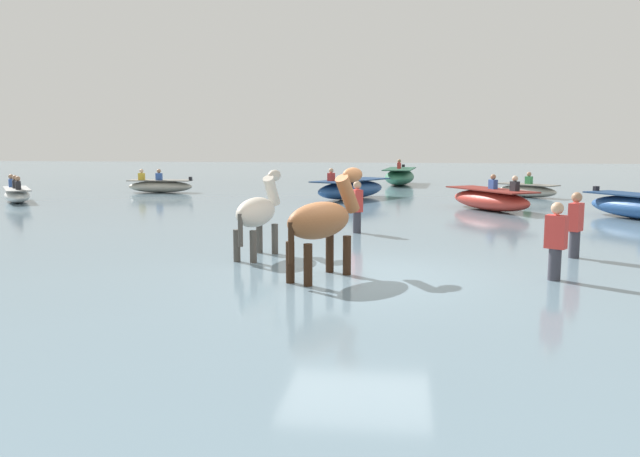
{
  "coord_description": "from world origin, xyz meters",
  "views": [
    {
      "loc": [
        0.75,
        -10.49,
        2.61
      ],
      "look_at": [
        -0.92,
        2.1,
        0.86
      ],
      "focal_mm": 35.95,
      "sensor_mm": 36.0,
      "label": 1
    }
  ],
  "objects_px": {
    "boat_distant_east": "(351,189)",
    "person_wading_mid": "(357,212)",
    "boat_distant_west": "(527,190)",
    "boat_far_inshore": "(17,194)",
    "boat_near_port": "(490,199)",
    "boat_far_offshore": "(160,186)",
    "boat_mid_channel": "(400,177)",
    "horse_trailing_pinto": "(258,214)",
    "horse_lead_chestnut": "(323,223)",
    "person_onlooker_left": "(575,232)",
    "person_wading_close": "(555,249)"
  },
  "relations": [
    {
      "from": "boat_mid_channel",
      "to": "boat_far_offshore",
      "type": "relative_size",
      "value": 1.47
    },
    {
      "from": "boat_distant_west",
      "to": "boat_far_offshore",
      "type": "height_order",
      "value": "boat_far_offshore"
    },
    {
      "from": "boat_far_offshore",
      "to": "horse_lead_chestnut",
      "type": "bearing_deg",
      "value": -60.58
    },
    {
      "from": "boat_near_port",
      "to": "boat_distant_east",
      "type": "bearing_deg",
      "value": 144.23
    },
    {
      "from": "boat_distant_west",
      "to": "boat_distant_east",
      "type": "xyz_separation_m",
      "value": [
        -6.92,
        -1.69,
        0.11
      ]
    },
    {
      "from": "boat_mid_channel",
      "to": "boat_near_port",
      "type": "height_order",
      "value": "boat_mid_channel"
    },
    {
      "from": "person_onlooker_left",
      "to": "person_wading_close",
      "type": "distance_m",
      "value": 2.28
    },
    {
      "from": "boat_distant_west",
      "to": "boat_far_inshore",
      "type": "height_order",
      "value": "boat_distant_west"
    },
    {
      "from": "horse_trailing_pinto",
      "to": "boat_far_inshore",
      "type": "bearing_deg",
      "value": 139.14
    },
    {
      "from": "person_wading_mid",
      "to": "person_wading_close",
      "type": "height_order",
      "value": "same"
    },
    {
      "from": "boat_far_inshore",
      "to": "person_wading_mid",
      "type": "distance_m",
      "value": 14.48
    },
    {
      "from": "horse_trailing_pinto",
      "to": "boat_distant_west",
      "type": "relative_size",
      "value": 0.82
    },
    {
      "from": "boat_mid_channel",
      "to": "boat_far_inshore",
      "type": "relative_size",
      "value": 1.51
    },
    {
      "from": "horse_lead_chestnut",
      "to": "boat_distant_west",
      "type": "bearing_deg",
      "value": 69.05
    },
    {
      "from": "person_wading_close",
      "to": "boat_far_inshore",
      "type": "bearing_deg",
      "value": 145.89
    },
    {
      "from": "horse_trailing_pinto",
      "to": "boat_far_offshore",
      "type": "relative_size",
      "value": 0.71
    },
    {
      "from": "horse_trailing_pinto",
      "to": "boat_distant_west",
      "type": "bearing_deg",
      "value": 61.98
    },
    {
      "from": "boat_mid_channel",
      "to": "person_wading_close",
      "type": "bearing_deg",
      "value": -83.13
    },
    {
      "from": "boat_near_port",
      "to": "boat_far_inshore",
      "type": "distance_m",
      "value": 16.96
    },
    {
      "from": "boat_distant_west",
      "to": "boat_far_offshore",
      "type": "relative_size",
      "value": 0.86
    },
    {
      "from": "horse_trailing_pinto",
      "to": "boat_far_offshore",
      "type": "bearing_deg",
      "value": 117.9
    },
    {
      "from": "boat_near_port",
      "to": "person_wading_close",
      "type": "distance_m",
      "value": 10.67
    },
    {
      "from": "boat_far_offshore",
      "to": "person_wading_mid",
      "type": "xyz_separation_m",
      "value": [
        9.41,
        -11.11,
        0.22
      ]
    },
    {
      "from": "person_wading_mid",
      "to": "person_wading_close",
      "type": "xyz_separation_m",
      "value": [
        3.58,
        -4.94,
        0.0
      ]
    },
    {
      "from": "boat_distant_west",
      "to": "boat_far_inshore",
      "type": "relative_size",
      "value": 0.89
    },
    {
      "from": "boat_far_offshore",
      "to": "person_onlooker_left",
      "type": "height_order",
      "value": "person_onlooker_left"
    },
    {
      "from": "boat_distant_east",
      "to": "boat_mid_channel",
      "type": "bearing_deg",
      "value": 77.75
    },
    {
      "from": "boat_distant_west",
      "to": "person_onlooker_left",
      "type": "xyz_separation_m",
      "value": [
        -1.59,
        -13.7,
        0.24
      ]
    },
    {
      "from": "boat_mid_channel",
      "to": "person_wading_close",
      "type": "relative_size",
      "value": 2.58
    },
    {
      "from": "boat_mid_channel",
      "to": "boat_distant_east",
      "type": "bearing_deg",
      "value": -102.25
    },
    {
      "from": "boat_near_port",
      "to": "boat_far_inshore",
      "type": "relative_size",
      "value": 1.29
    },
    {
      "from": "boat_mid_channel",
      "to": "boat_far_inshore",
      "type": "distance_m",
      "value": 17.82
    },
    {
      "from": "boat_distant_east",
      "to": "person_wading_mid",
      "type": "distance_m",
      "value": 9.24
    },
    {
      "from": "boat_far_offshore",
      "to": "boat_near_port",
      "type": "relative_size",
      "value": 0.8
    },
    {
      "from": "horse_trailing_pinto",
      "to": "boat_far_inshore",
      "type": "height_order",
      "value": "horse_trailing_pinto"
    },
    {
      "from": "horse_lead_chestnut",
      "to": "boat_distant_west",
      "type": "relative_size",
      "value": 0.87
    },
    {
      "from": "boat_distant_east",
      "to": "person_wading_mid",
      "type": "relative_size",
      "value": 2.49
    },
    {
      "from": "horse_trailing_pinto",
      "to": "boat_far_inshore",
      "type": "xyz_separation_m",
      "value": [
        -11.37,
        9.83,
        -0.56
      ]
    },
    {
      "from": "boat_distant_west",
      "to": "boat_near_port",
      "type": "bearing_deg",
      "value": -112.04
    },
    {
      "from": "boat_far_inshore",
      "to": "person_wading_close",
      "type": "height_order",
      "value": "person_wading_close"
    },
    {
      "from": "boat_far_offshore",
      "to": "boat_far_inshore",
      "type": "distance_m",
      "value": 6.02
    },
    {
      "from": "boat_distant_west",
      "to": "boat_near_port",
      "type": "relative_size",
      "value": 0.69
    },
    {
      "from": "boat_distant_west",
      "to": "person_onlooker_left",
      "type": "distance_m",
      "value": 13.8
    },
    {
      "from": "boat_distant_east",
      "to": "boat_far_inshore",
      "type": "relative_size",
      "value": 1.46
    },
    {
      "from": "horse_trailing_pinto",
      "to": "boat_far_inshore",
      "type": "relative_size",
      "value": 0.73
    },
    {
      "from": "boat_mid_channel",
      "to": "boat_far_offshore",
      "type": "bearing_deg",
      "value": -148.37
    },
    {
      "from": "person_wading_mid",
      "to": "horse_trailing_pinto",
      "type": "bearing_deg",
      "value": -115.21
    },
    {
      "from": "boat_distant_west",
      "to": "person_wading_close",
      "type": "distance_m",
      "value": 16.01
    },
    {
      "from": "person_wading_mid",
      "to": "person_onlooker_left",
      "type": "relative_size",
      "value": 1.0
    },
    {
      "from": "boat_mid_channel",
      "to": "boat_distant_east",
      "type": "height_order",
      "value": "boat_mid_channel"
    }
  ]
}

